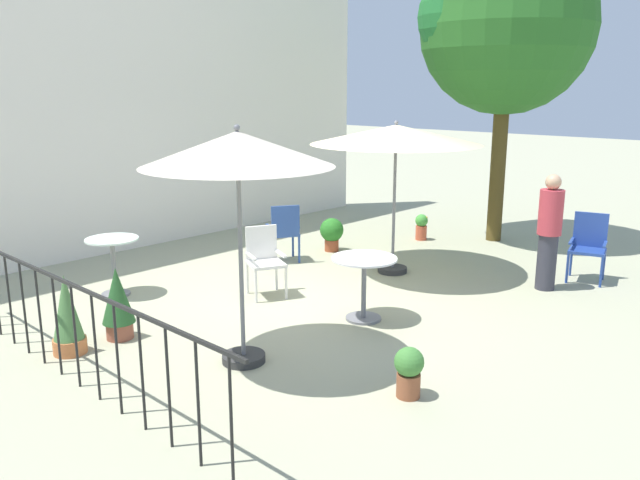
{
  "coord_description": "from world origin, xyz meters",
  "views": [
    {
      "loc": [
        -5.98,
        -5.56,
        2.72
      ],
      "look_at": [
        0.0,
        0.06,
        0.75
      ],
      "focal_mm": 35.79,
      "sensor_mm": 36.0,
      "label": 1
    }
  ],
  "objects_px": {
    "potted_plant_3": "(332,232)",
    "potted_plant_4": "(118,302)",
    "patio_chair_1": "(284,229)",
    "patio_chair_0": "(264,256)",
    "patio_chair_2": "(589,243)",
    "cafe_table_1": "(113,256)",
    "patio_umbrella_1": "(238,152)",
    "cafe_table_0": "(364,276)",
    "potted_plant_1": "(67,316)",
    "standing_person": "(549,231)",
    "patio_umbrella_0": "(396,136)",
    "shade_tree": "(507,26)",
    "potted_plant_0": "(409,370)",
    "potted_plant_2": "(421,226)"
  },
  "relations": [
    {
      "from": "shade_tree",
      "to": "potted_plant_0",
      "type": "bearing_deg",
      "value": -158.06
    },
    {
      "from": "patio_umbrella_0",
      "to": "patio_chair_1",
      "type": "xyz_separation_m",
      "value": [
        -0.72,
        1.61,
        -1.5
      ]
    },
    {
      "from": "potted_plant_3",
      "to": "potted_plant_4",
      "type": "bearing_deg",
      "value": -168.79
    },
    {
      "from": "cafe_table_0",
      "to": "cafe_table_1",
      "type": "distance_m",
      "value": 3.39
    },
    {
      "from": "potted_plant_1",
      "to": "standing_person",
      "type": "xyz_separation_m",
      "value": [
        5.52,
        -2.68,
        0.41
      ]
    },
    {
      "from": "patio_umbrella_0",
      "to": "potted_plant_0",
      "type": "height_order",
      "value": "patio_umbrella_0"
    },
    {
      "from": "cafe_table_1",
      "to": "potted_plant_4",
      "type": "distance_m",
      "value": 1.61
    },
    {
      "from": "potted_plant_0",
      "to": "cafe_table_0",
      "type": "bearing_deg",
      "value": 51.18
    },
    {
      "from": "shade_tree",
      "to": "potted_plant_1",
      "type": "bearing_deg",
      "value": 174.83
    },
    {
      "from": "shade_tree",
      "to": "standing_person",
      "type": "bearing_deg",
      "value": -138.18
    },
    {
      "from": "patio_umbrella_0",
      "to": "patio_chair_0",
      "type": "bearing_deg",
      "value": 163.19
    },
    {
      "from": "cafe_table_1",
      "to": "potted_plant_3",
      "type": "distance_m",
      "value": 3.78
    },
    {
      "from": "potted_plant_4",
      "to": "standing_person",
      "type": "xyz_separation_m",
      "value": [
        4.95,
        -2.67,
        0.39
      ]
    },
    {
      "from": "patio_umbrella_1",
      "to": "patio_chair_0",
      "type": "distance_m",
      "value": 2.69
    },
    {
      "from": "patio_chair_1",
      "to": "potted_plant_1",
      "type": "distance_m",
      "value": 4.13
    },
    {
      "from": "patio_chair_2",
      "to": "potted_plant_4",
      "type": "xyz_separation_m",
      "value": [
        -5.77,
        2.91,
        -0.12
      ]
    },
    {
      "from": "patio_umbrella_1",
      "to": "potted_plant_0",
      "type": "distance_m",
      "value": 2.55
    },
    {
      "from": "potted_plant_1",
      "to": "potted_plant_2",
      "type": "bearing_deg",
      "value": 1.95
    },
    {
      "from": "patio_chair_0",
      "to": "shade_tree",
      "type": "bearing_deg",
      "value": -7.47
    },
    {
      "from": "patio_umbrella_1",
      "to": "patio_chair_0",
      "type": "bearing_deg",
      "value": 42.33
    },
    {
      "from": "patio_chair_0",
      "to": "standing_person",
      "type": "distance_m",
      "value": 3.87
    },
    {
      "from": "potted_plant_3",
      "to": "cafe_table_0",
      "type": "bearing_deg",
      "value": -131.2
    },
    {
      "from": "patio_chair_2",
      "to": "potted_plant_4",
      "type": "distance_m",
      "value": 6.46
    },
    {
      "from": "cafe_table_0",
      "to": "potted_plant_1",
      "type": "bearing_deg",
      "value": 150.75
    },
    {
      "from": "patio_umbrella_1",
      "to": "potted_plant_3",
      "type": "distance_m",
      "value": 4.95
    },
    {
      "from": "patio_umbrella_1",
      "to": "standing_person",
      "type": "relative_size",
      "value": 1.49
    },
    {
      "from": "patio_chair_1",
      "to": "patio_chair_0",
      "type": "bearing_deg",
      "value": -142.8
    },
    {
      "from": "standing_person",
      "to": "cafe_table_1",
      "type": "bearing_deg",
      "value": 135.83
    },
    {
      "from": "cafe_table_1",
      "to": "standing_person",
      "type": "height_order",
      "value": "standing_person"
    },
    {
      "from": "potted_plant_2",
      "to": "patio_chair_1",
      "type": "bearing_deg",
      "value": 165.41
    },
    {
      "from": "potted_plant_0",
      "to": "standing_person",
      "type": "xyz_separation_m",
      "value": [
        3.88,
        0.47,
        0.56
      ]
    },
    {
      "from": "shade_tree",
      "to": "potted_plant_1",
      "type": "relative_size",
      "value": 6.09
    },
    {
      "from": "patio_umbrella_0",
      "to": "patio_chair_1",
      "type": "bearing_deg",
      "value": 114.21
    },
    {
      "from": "patio_chair_1",
      "to": "patio_chair_2",
      "type": "height_order",
      "value": "patio_chair_2"
    },
    {
      "from": "shade_tree",
      "to": "potted_plant_3",
      "type": "relative_size",
      "value": 9.17
    },
    {
      "from": "patio_umbrella_1",
      "to": "cafe_table_0",
      "type": "distance_m",
      "value": 2.38
    },
    {
      "from": "potted_plant_0",
      "to": "standing_person",
      "type": "relative_size",
      "value": 0.3
    },
    {
      "from": "cafe_table_1",
      "to": "patio_chair_2",
      "type": "height_order",
      "value": "patio_chair_2"
    },
    {
      "from": "patio_umbrella_0",
      "to": "cafe_table_0",
      "type": "distance_m",
      "value": 2.57
    },
    {
      "from": "potted_plant_4",
      "to": "standing_person",
      "type": "distance_m",
      "value": 5.64
    },
    {
      "from": "patio_chair_2",
      "to": "shade_tree",
      "type": "bearing_deg",
      "value": 57.88
    },
    {
      "from": "cafe_table_1",
      "to": "potted_plant_1",
      "type": "distance_m",
      "value": 1.93
    },
    {
      "from": "patio_chair_0",
      "to": "potted_plant_3",
      "type": "height_order",
      "value": "patio_chair_0"
    },
    {
      "from": "patio_umbrella_0",
      "to": "patio_chair_2",
      "type": "height_order",
      "value": "patio_umbrella_0"
    },
    {
      "from": "potted_plant_1",
      "to": "potted_plant_3",
      "type": "relative_size",
      "value": 1.51
    },
    {
      "from": "cafe_table_0",
      "to": "potted_plant_2",
      "type": "height_order",
      "value": "cafe_table_0"
    },
    {
      "from": "cafe_table_0",
      "to": "potted_plant_2",
      "type": "distance_m",
      "value": 4.33
    },
    {
      "from": "potted_plant_0",
      "to": "potted_plant_4",
      "type": "relative_size",
      "value": 0.58
    },
    {
      "from": "patio_umbrella_0",
      "to": "patio_chair_1",
      "type": "distance_m",
      "value": 2.31
    },
    {
      "from": "potted_plant_1",
      "to": "patio_umbrella_0",
      "type": "bearing_deg",
      "value": -7.86
    }
  ]
}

